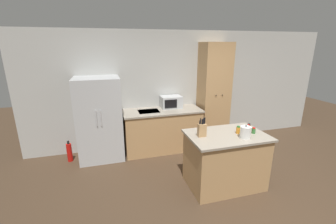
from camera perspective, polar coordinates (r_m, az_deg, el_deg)
ground_plane at (r=3.91m, az=16.86°, el=-20.03°), size 14.00×14.00×0.00m
wall_back at (r=5.33m, az=4.58°, el=5.97°), size 7.20×0.06×2.60m
refrigerator at (r=4.75m, az=-16.99°, el=-1.76°), size 0.87×0.72×1.69m
back_counter at (r=5.03m, az=-1.43°, el=-4.55°), size 1.71×0.71×0.93m
pantry_cabinet at (r=5.33m, az=11.49°, el=4.30°), size 0.64×0.54×2.35m
kitchen_island at (r=3.92m, az=14.26°, el=-11.68°), size 1.26×0.83×0.92m
microwave at (r=5.04m, az=0.77°, el=2.59°), size 0.46×0.34×0.26m
knife_block at (r=3.53m, az=8.62°, el=-4.47°), size 0.13×0.08×0.31m
spice_bottle_tall_dark at (r=3.90m, az=19.69°, el=-3.98°), size 0.04×0.04×0.13m
spice_bottle_short_red at (r=4.02m, az=19.83°, el=-3.56°), size 0.06×0.06×0.11m
spice_bottle_amber_oil at (r=3.80m, az=17.37°, el=-4.37°), size 0.06×0.06×0.13m
spice_bottle_green_herb at (r=3.89m, az=20.92°, el=-4.42°), size 0.06×0.06×0.10m
spice_bottle_pale_salt at (r=3.97m, az=18.68°, el=-3.82°), size 0.05×0.05×0.10m
spice_bottle_orange_cap at (r=3.84m, az=18.60°, el=-4.21°), size 0.04×0.04×0.14m
kettle at (r=3.64m, az=19.06°, el=-4.90°), size 0.16×0.16×0.21m
fire_extinguisher at (r=5.05m, az=-23.74°, el=-9.32°), size 0.10×0.10×0.44m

